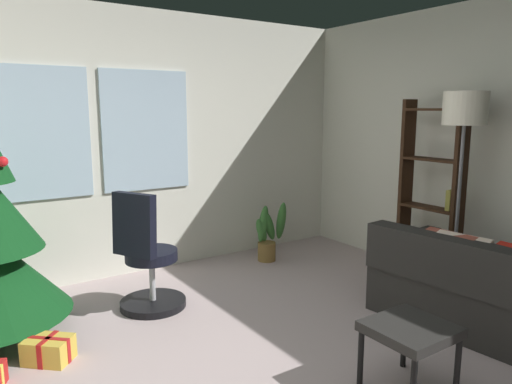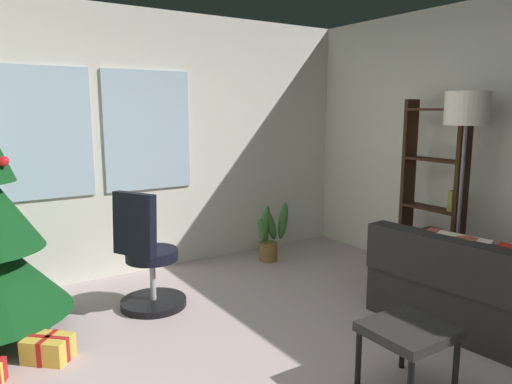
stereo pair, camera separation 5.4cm
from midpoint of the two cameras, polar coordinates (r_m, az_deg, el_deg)
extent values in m
cube|color=silver|center=(5.00, -14.89, 5.58)|extent=(5.04, 0.10, 2.66)
cube|color=silver|center=(4.72, -24.93, 6.37)|extent=(0.90, 0.03, 1.20)
cube|color=silver|center=(4.98, -13.35, 7.16)|extent=(0.90, 0.03, 1.20)
cube|color=black|center=(4.14, 27.54, -12.32)|extent=(1.09, 1.99, 0.39)
cube|color=black|center=(3.69, 25.69, -8.63)|extent=(0.38, 1.93, 0.36)
cube|color=black|center=(4.43, 17.22, -6.15)|extent=(0.92, 0.23, 0.20)
cube|color=beige|center=(3.90, 23.18, -7.67)|extent=(0.26, 0.43, 0.42)
cube|color=brown|center=(3.94, 21.88, -7.39)|extent=(0.21, 0.40, 0.42)
cube|color=black|center=(3.06, 17.50, -15.43)|extent=(0.46, 0.45, 0.06)
cylinder|color=black|center=(3.21, 22.53, -18.76)|extent=(0.04, 0.04, 0.36)
cylinder|color=black|center=(3.13, 11.92, -18.92)|extent=(0.04, 0.04, 0.36)
cylinder|color=black|center=(3.41, 16.88, -16.66)|extent=(0.04, 0.04, 0.36)
sphere|color=red|center=(3.76, -28.46, 3.22)|extent=(0.07, 0.07, 0.07)
sphere|color=#1E8C4C|center=(4.25, -28.03, -1.25)|extent=(0.06, 0.06, 0.06)
cube|color=gold|center=(3.66, -24.00, -16.89)|extent=(0.36, 0.35, 0.17)
cube|color=#B21919|center=(3.66, -24.00, -16.89)|extent=(0.17, 0.18, 0.17)
cube|color=#B21919|center=(3.66, -24.00, -16.89)|extent=(0.25, 0.23, 0.17)
cylinder|color=black|center=(4.31, -12.57, -12.87)|extent=(0.56, 0.56, 0.06)
cylinder|color=#B2B2B7|center=(4.22, -12.69, -9.99)|extent=(0.05, 0.05, 0.40)
cylinder|color=black|center=(4.16, -12.80, -7.41)|extent=(0.44, 0.44, 0.09)
cube|color=black|center=(3.95, -14.78, -3.83)|extent=(0.27, 0.40, 0.52)
cube|color=#321D11|center=(4.75, 22.81, -0.46)|extent=(0.18, 0.04, 1.78)
cube|color=#321D11|center=(5.10, 17.19, 0.53)|extent=(0.18, 0.04, 1.78)
cube|color=#321D11|center=(5.06, 19.47, -7.08)|extent=(0.18, 0.56, 0.02)
cube|color=#321D11|center=(4.95, 19.79, -1.80)|extent=(0.18, 0.56, 0.02)
cube|color=#321D11|center=(4.88, 20.12, 3.67)|extent=(0.18, 0.56, 0.02)
cube|color=#321D11|center=(4.86, 20.46, 9.25)|extent=(0.18, 0.56, 0.02)
cube|color=#A21C1C|center=(4.93, 21.54, -6.51)|extent=(0.17, 0.06, 0.17)
cube|color=#255379|center=(4.97, 20.84, -6.24)|extent=(0.17, 0.05, 0.19)
cube|color=beige|center=(5.01, 20.20, -6.00)|extent=(0.16, 0.08, 0.20)
cube|color=#3A6835|center=(5.07, 19.46, -5.77)|extent=(0.14, 0.06, 0.20)
cube|color=#6F3B71|center=(5.11, 18.72, -5.66)|extent=(0.14, 0.08, 0.19)
cube|color=#B76A20|center=(5.16, 18.05, -5.53)|extent=(0.14, 0.07, 0.18)
cube|color=#52555E|center=(5.21, 17.25, -5.11)|extent=(0.14, 0.07, 0.22)
cube|color=olive|center=(4.83, 22.10, -0.91)|extent=(0.13, 0.05, 0.19)
cylinder|color=slate|center=(4.72, 22.05, -11.52)|extent=(0.28, 0.28, 0.03)
cylinder|color=slate|center=(4.50, 22.69, -2.30)|extent=(0.03, 0.03, 1.52)
cylinder|color=silver|center=(4.41, 23.48, 9.19)|extent=(0.36, 0.36, 0.28)
cylinder|color=brown|center=(5.38, 0.99, -7.13)|extent=(0.20, 0.20, 0.21)
ellipsoid|color=#346A2D|center=(5.40, 2.74, -3.47)|extent=(0.10, 0.18, 0.46)
ellipsoid|color=#346A2D|center=(5.37, 1.31, -4.09)|extent=(0.23, 0.14, 0.37)
ellipsoid|color=#346A2D|center=(5.33, 0.57, -3.84)|extent=(0.21, 0.15, 0.42)
ellipsoid|color=#346A2D|center=(5.33, 0.36, -4.60)|extent=(0.21, 0.16, 0.30)
camera|label=1|loc=(0.03, -90.40, -0.07)|focal=33.38mm
camera|label=2|loc=(0.03, 89.60, 0.07)|focal=33.38mm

